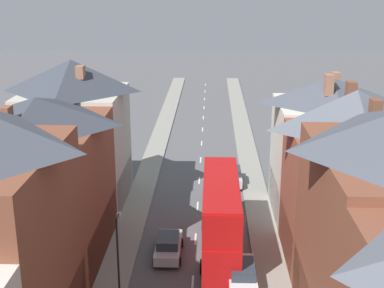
# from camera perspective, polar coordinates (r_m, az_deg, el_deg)

# --- Properties ---
(pavement_left) EXTENTS (2.20, 104.00, 0.14)m
(pavement_left) POSITION_cam_1_polar(r_m,az_deg,el_deg) (53.32, -4.66, -2.97)
(pavement_left) COLOR gray
(pavement_left) RESTS_ON ground
(pavement_right) EXTENTS (2.20, 104.00, 0.14)m
(pavement_right) POSITION_cam_1_polar(r_m,az_deg,el_deg) (53.12, 6.35, -3.10)
(pavement_right) COLOR gray
(pavement_right) RESTS_ON ground
(centre_line_dashes) EXTENTS (0.14, 97.80, 0.01)m
(centre_line_dashes) POSITION_cam_1_polar(r_m,az_deg,el_deg) (51.13, 0.78, -3.90)
(centre_line_dashes) COLOR silver
(centre_line_dashes) RESTS_ON ground
(double_decker_bus_lead) EXTENTS (2.74, 10.80, 5.30)m
(double_decker_bus_lead) POSITION_cam_1_polar(r_m,az_deg,el_deg) (37.31, 3.07, -7.56)
(double_decker_bus_lead) COLOR #B70F0F
(double_decker_bus_lead) RESTS_ON ground
(car_parked_left_a) EXTENTS (1.90, 4.55, 1.67)m
(car_parked_left_a) POSITION_cam_1_polar(r_m,az_deg,el_deg) (34.32, 5.38, -13.73)
(car_parked_left_a) COLOR silver
(car_parked_left_a) RESTS_ON ground
(car_parked_right_a) EXTENTS (1.90, 4.21, 1.65)m
(car_parked_right_a) POSITION_cam_1_polar(r_m,az_deg,el_deg) (47.30, 2.86, -4.65)
(car_parked_right_a) COLOR #236093
(car_parked_right_a) RESTS_ON ground
(car_parked_left_b) EXTENTS (1.90, 3.91, 1.70)m
(car_parked_left_b) POSITION_cam_1_polar(r_m,az_deg,el_deg) (49.97, 4.32, -3.43)
(car_parked_left_b) COLOR #B7BABF
(car_parked_left_b) RESTS_ON ground
(car_mid_white) EXTENTS (1.90, 4.27, 1.58)m
(car_mid_white) POSITION_cam_1_polar(r_m,az_deg,el_deg) (37.61, -2.54, -10.78)
(car_mid_white) COLOR #B7BABF
(car_mid_white) RESTS_ON ground
(street_lamp) EXTENTS (0.20, 1.12, 5.50)m
(street_lamp) POSITION_cam_1_polar(r_m,az_deg,el_deg) (31.90, -7.88, -11.43)
(street_lamp) COLOR black
(street_lamp) RESTS_ON ground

